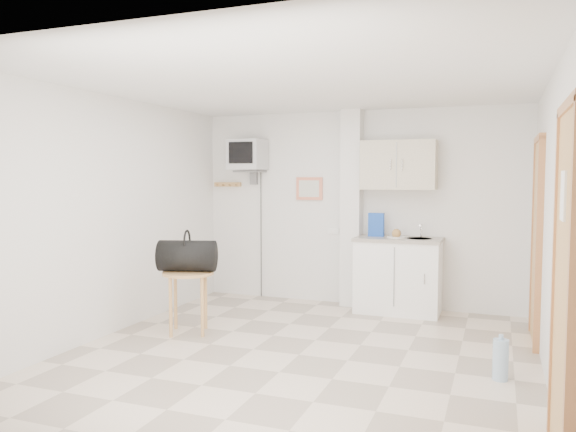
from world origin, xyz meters
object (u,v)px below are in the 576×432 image
at_px(round_table, 188,281).
at_px(water_bottle, 501,360).
at_px(crt_television, 248,156).
at_px(duffel_bag, 187,255).

relative_size(round_table, water_bottle, 1.74).
bearing_deg(round_table, crt_television, 93.43).
distance_m(duffel_bag, water_bottle, 3.21).
bearing_deg(duffel_bag, water_bottle, -22.53).
bearing_deg(crt_television, round_table, -86.57).
bearing_deg(crt_television, duffel_bag, -87.30).
relative_size(crt_television, water_bottle, 5.70).
bearing_deg(duffel_bag, round_table, -61.75).
xyz_separation_m(crt_television, round_table, (0.10, -1.74, -1.38)).
height_order(round_table, water_bottle, round_table).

